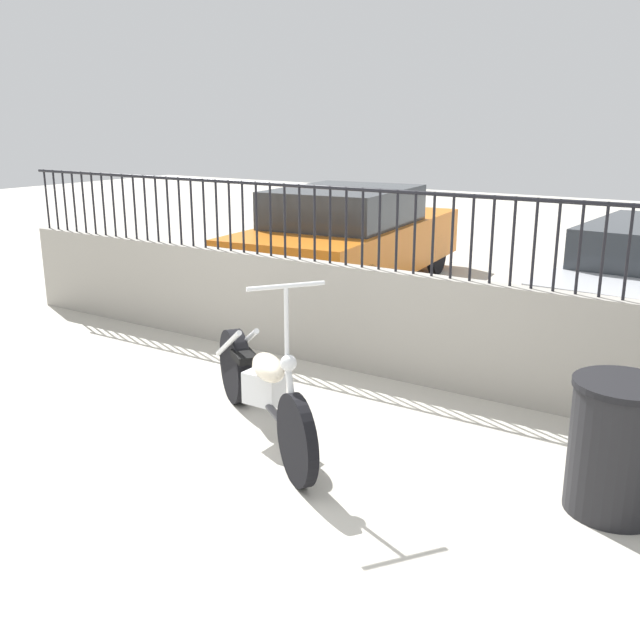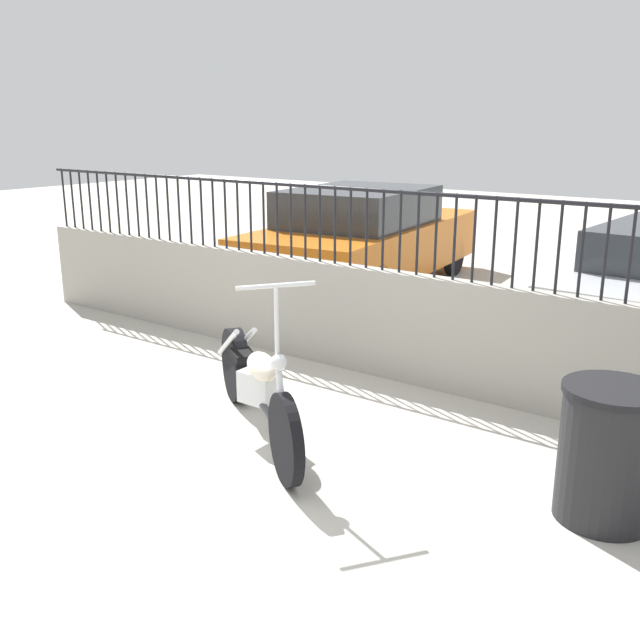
% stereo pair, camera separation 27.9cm
% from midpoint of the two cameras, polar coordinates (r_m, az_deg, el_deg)
% --- Properties ---
extents(ground_plane, '(40.00, 40.00, 0.00)m').
position_cam_midpoint_polar(ground_plane, '(4.97, -10.63, -12.31)').
color(ground_plane, '#B7B2A5').
extents(low_wall, '(9.47, 0.18, 1.00)m').
position_cam_midpoint_polar(low_wall, '(6.69, 5.45, -0.10)').
color(low_wall, '#9E998E').
rests_on(low_wall, ground_plane).
extents(fence_railing, '(9.47, 0.04, 0.73)m').
position_cam_midpoint_polar(fence_railing, '(6.49, 5.67, 8.30)').
color(fence_railing, black).
rests_on(fence_railing, low_wall).
extents(motorcycle_dark_grey, '(1.87, 1.38, 1.32)m').
position_cam_midpoint_polar(motorcycle_dark_grey, '(5.45, -3.85, -5.05)').
color(motorcycle_dark_grey, black).
rests_on(motorcycle_dark_grey, ground_plane).
extents(trash_bin, '(0.60, 0.60, 0.84)m').
position_cam_midpoint_polar(trash_bin, '(4.64, 23.69, -9.76)').
color(trash_bin, black).
rests_on(trash_bin, ground_plane).
extents(car_orange, '(2.25, 4.60, 1.42)m').
position_cam_midpoint_polar(car_orange, '(10.14, 4.33, 6.57)').
color(car_orange, black).
rests_on(car_orange, ground_plane).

